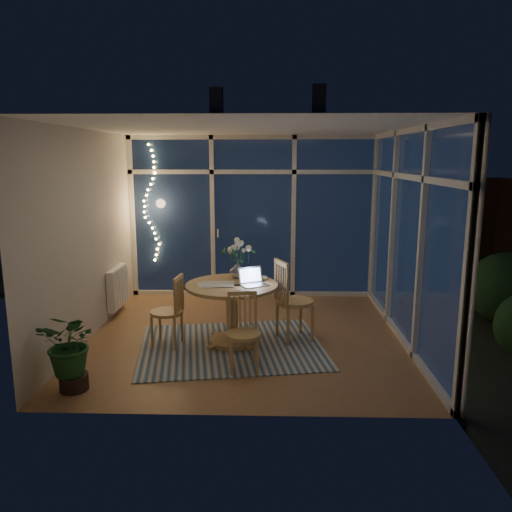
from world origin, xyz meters
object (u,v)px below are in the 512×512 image
Objects in this scene: chair_front at (243,333)px; flower_vase at (238,270)px; dining_table at (232,314)px; potted_plant at (72,353)px; laptop at (254,276)px; chair_right at (295,300)px; chair_left at (166,311)px.

flower_vase is at bearing 89.20° from chair_front.
dining_table and potted_plant have the same top height.
flower_vase is at bearing 78.54° from dining_table.
laptop reaches higher than potted_plant.
laptop is (0.09, 0.71, 0.44)m from chair_front.
laptop is at bearing -58.51° from flower_vase.
dining_table is 0.57m from laptop.
flower_vase is at bearing 45.62° from potted_plant.
flower_vase is (0.06, 0.29, 0.49)m from dining_table.
dining_table is at bearing 95.90° from chair_front.
chair_right is 1.38× the size of potted_plant.
laptop is (-0.50, -0.23, 0.35)m from chair_right.
chair_front is at bearing -126.56° from laptop.
chair_right is 0.80m from flower_vase.
chair_left is 1.38m from potted_plant.
chair_front reaches higher than potted_plant.
flower_vase is (-0.12, 1.06, 0.44)m from chair_front.
chair_front is at bearing -76.75° from dining_table.
chair_left is at bearing 76.35° from chair_right.
laptop reaches higher than dining_table.
laptop is at bearing 75.14° from chair_front.
chair_left is at bearing 137.16° from chair_front.
dining_table is 0.57m from flower_vase.
potted_plant is at bearing 100.01° from chair_right.
potted_plant is at bearing -174.28° from laptop.
chair_front is at bearing 61.48° from chair_left.
potted_plant is (-1.74, -1.21, -0.49)m from laptop.
chair_right reaches higher than flower_vase.
laptop is (1.06, 0.02, 0.43)m from chair_left.
laptop is 0.40× the size of potted_plant.
potted_plant is (-1.47, -1.27, -0.00)m from dining_table.
potted_plant is (-0.69, -1.19, -0.07)m from chair_left.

